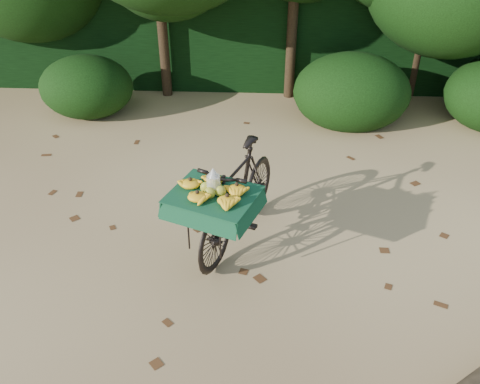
{
  "coord_description": "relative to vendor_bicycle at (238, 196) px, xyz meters",
  "views": [
    {
      "loc": [
        0.05,
        -3.78,
        3.78
      ],
      "look_at": [
        -0.18,
        0.6,
        0.88
      ],
      "focal_mm": 38.0,
      "sensor_mm": 36.0,
      "label": 1
    }
  ],
  "objects": [
    {
      "name": "ground",
      "position": [
        0.22,
        -0.94,
        -0.6
      ],
      "size": [
        80.0,
        80.0,
        0.0
      ],
      "primitive_type": "plane",
      "color": "tan",
      "rests_on": "ground"
    },
    {
      "name": "vendor_bicycle",
      "position": [
        0.0,
        0.0,
        0.0
      ],
      "size": [
        1.35,
        2.04,
        1.18
      ],
      "rotation": [
        0.0,
        0.0,
        -0.38
      ],
      "color": "black",
      "rests_on": "ground"
    },
    {
      "name": "hedge_backdrop",
      "position": [
        0.22,
        5.36,
        0.3
      ],
      "size": [
        26.0,
        1.8,
        1.8
      ],
      "primitive_type": "cube",
      "color": "black",
      "rests_on": "ground"
    },
    {
      "name": "bush_clumps",
      "position": [
        0.72,
        3.36,
        -0.15
      ],
      "size": [
        8.8,
        1.7,
        0.9
      ],
      "primitive_type": null,
      "color": "black",
      "rests_on": "ground"
    },
    {
      "name": "leaf_litter",
      "position": [
        0.22,
        -0.29,
        -0.6
      ],
      "size": [
        7.0,
        7.3,
        0.01
      ],
      "primitive_type": null,
      "color": "#4F2D15",
      "rests_on": "ground"
    }
  ]
}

